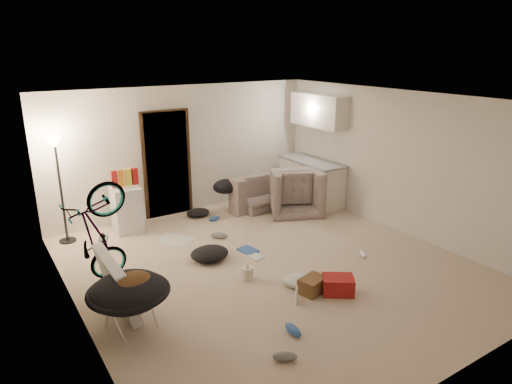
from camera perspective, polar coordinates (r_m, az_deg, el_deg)
floor at (r=7.05m, az=1.81°, el=-9.29°), size 5.50×6.00×0.02m
ceiling at (r=6.32m, az=2.04°, el=11.52°), size 5.50×6.00×0.02m
wall_back at (r=9.12m, az=-8.96°, el=5.23°), size 5.50×0.02×2.50m
wall_front at (r=4.61m, az=24.03°, el=-8.84°), size 5.50×0.02×2.50m
wall_left at (r=5.57m, az=-22.19°, el=-4.07°), size 0.02×6.00×2.50m
wall_right at (r=8.41m, az=17.60°, el=3.54°), size 0.02×6.00×2.50m
doorway at (r=8.99m, az=-11.11°, el=3.42°), size 0.85×0.10×2.04m
door_trim at (r=8.96m, az=-11.04°, el=3.38°), size 0.97×0.04×2.10m
floor_lamp at (r=8.11m, az=-23.53°, el=2.80°), size 0.28×0.28×1.81m
kitchen_counter at (r=9.75m, az=6.92°, el=1.20°), size 0.60×1.50×0.88m
counter_top at (r=9.63m, az=7.02°, el=3.83°), size 0.64×1.54×0.04m
kitchen_uppers at (r=9.51m, az=7.87°, el=10.07°), size 0.38×1.40×0.65m
sofa at (r=9.64m, az=1.18°, el=0.08°), size 1.86×0.77×0.54m
armchair at (r=9.30m, az=4.63°, el=-0.22°), size 1.31×1.25×0.67m
bicycle at (r=6.74m, az=-18.96°, el=-7.77°), size 1.57×0.77×0.89m
book_asset at (r=6.08m, az=5.15°, el=-13.91°), size 0.29×0.27×0.02m
mini_fridge at (r=8.49m, az=-15.80°, el=-2.11°), size 0.50×0.50×0.82m
snack_box_0 at (r=8.27m, az=-17.26°, el=1.54°), size 0.10×0.08×0.30m
snack_box_1 at (r=8.30m, az=-16.47°, el=1.67°), size 0.11×0.09×0.30m
snack_box_2 at (r=8.33m, az=-15.69°, el=1.80°), size 0.10×0.07×0.30m
snack_box_3 at (r=8.36m, az=-14.91°, el=1.93°), size 0.11×0.08×0.30m
saucer_chair at (r=5.63m, az=-15.57°, el=-12.69°), size 0.96×0.96×0.68m
hoodie at (r=5.52m, az=-15.15°, el=-10.92°), size 0.62×0.59×0.22m
sofa_drape at (r=9.08m, az=-3.78°, el=0.72°), size 0.65×0.57×0.28m
tv_box at (r=6.08m, az=-17.05°, el=-10.85°), size 0.29×1.11×0.74m
drink_case_a at (r=6.36m, az=7.11°, el=-11.46°), size 0.43×0.35×0.21m
drink_case_b at (r=6.38m, az=10.22°, el=-11.37°), size 0.51×0.49×0.24m
juicer at (r=6.64m, az=-1.12°, el=-9.99°), size 0.18×0.18×0.26m
newspaper at (r=8.05m, az=-10.08°, el=-5.90°), size 0.69×0.73×0.01m
book_blue at (r=7.51m, az=-1.01°, el=-7.28°), size 0.27×0.34×0.03m
book_white at (r=7.30m, az=-0.01°, el=-8.09°), size 0.20×0.25×0.02m
shoe_0 at (r=8.79m, az=-5.25°, el=-3.33°), size 0.25×0.12×0.09m
shoe_1 at (r=7.99m, az=-4.61°, el=-5.43°), size 0.30×0.29×0.11m
shoe_2 at (r=5.55m, az=4.65°, el=-16.80°), size 0.14×0.29×0.11m
shoe_3 at (r=5.16m, az=3.63°, el=-19.84°), size 0.29×0.24×0.10m
shoe_4 at (r=7.51m, az=13.20°, el=-7.54°), size 0.19×0.26×0.09m
clothes_lump_a at (r=7.24m, az=-5.83°, el=-7.66°), size 0.62×0.53×0.20m
clothes_lump_b at (r=9.06m, az=-7.24°, el=-2.56°), size 0.46×0.40×0.14m
clothes_lump_c at (r=6.51m, az=5.54°, el=-11.00°), size 0.61×0.61×0.14m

